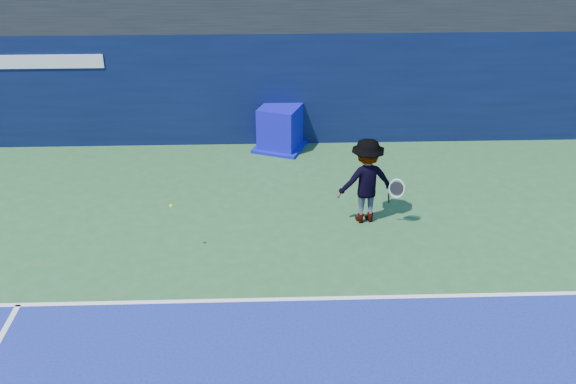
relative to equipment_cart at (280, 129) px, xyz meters
name	(u,v)px	position (x,y,z in m)	size (l,w,h in m)	color
baseline	(304,299)	(0.27, -6.71, -0.52)	(24.00, 0.10, 0.01)	white
back_wall_assembly	(289,85)	(0.27, 0.79, 0.97)	(36.00, 1.03, 3.00)	#091235
equipment_cart	(280,129)	(0.00, 0.00, 0.00)	(1.58, 1.58, 1.17)	#120CB5
tennis_player	(366,181)	(1.72, -3.94, 0.40)	(1.42, 0.91, 1.87)	silver
tennis_ball	(171,206)	(-2.19, -5.14, 0.54)	(0.06, 0.06, 0.06)	#D8F11A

